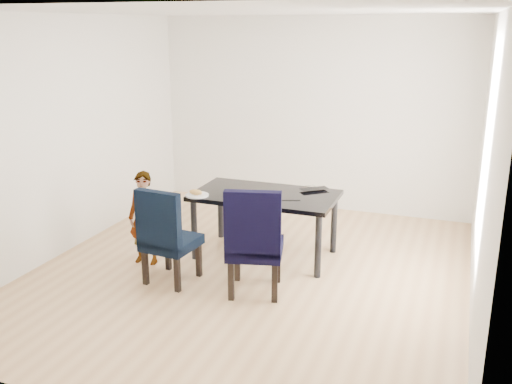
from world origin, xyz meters
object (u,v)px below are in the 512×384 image
(dining_table, at_px, (265,225))
(laptop, at_px, (312,188))
(child, at_px, (145,218))
(chair_left, at_px, (171,234))
(plate, at_px, (197,195))
(chair_right, at_px, (255,239))

(dining_table, height_order, laptop, laptop)
(child, distance_m, laptop, 1.93)
(dining_table, bearing_deg, laptop, 36.51)
(dining_table, height_order, chair_left, chair_left)
(dining_table, distance_m, chair_left, 1.19)
(child, relative_size, plate, 4.04)
(dining_table, height_order, plate, plate)
(child, bearing_deg, dining_table, 23.97)
(chair_left, bearing_deg, chair_right, 9.80)
(chair_right, height_order, laptop, chair_right)
(dining_table, relative_size, child, 1.52)
(chair_right, xyz_separation_m, laptop, (0.25, 1.24, 0.21))
(chair_right, relative_size, child, 1.06)
(plate, bearing_deg, laptop, 31.20)
(chair_left, height_order, child, child)
(chair_right, bearing_deg, plate, 134.11)
(laptop, bearing_deg, chair_right, 37.67)
(dining_table, bearing_deg, chair_right, -76.69)
(chair_left, xyz_separation_m, plate, (0.00, 0.62, 0.24))
(child, bearing_deg, plate, 26.07)
(dining_table, distance_m, plate, 0.85)
(dining_table, xyz_separation_m, chair_right, (0.21, -0.90, 0.18))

